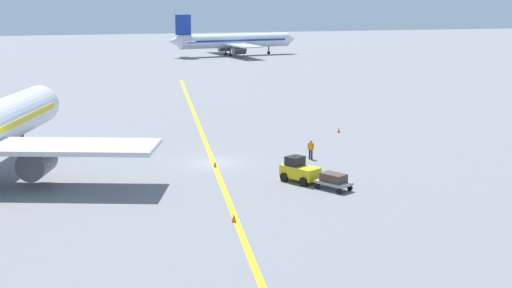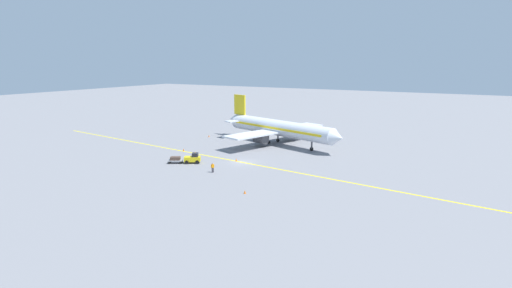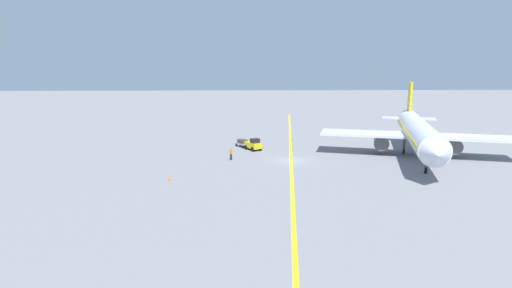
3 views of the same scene
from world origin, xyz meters
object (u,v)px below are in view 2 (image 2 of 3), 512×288
traffic_cone_near_nose (236,160)px  traffic_cone_mid_apron (184,150)px  airplane_at_gate (278,128)px  traffic_cone_far_edge (209,136)px  traffic_cone_by_wingtip (245,192)px  ground_crew_worker (213,167)px  baggage_cart_trailing (175,159)px  baggage_tug_white (193,158)px

traffic_cone_near_nose → traffic_cone_mid_apron: size_ratio=1.00×
airplane_at_gate → traffic_cone_far_edge: airplane_at_gate is taller
traffic_cone_near_nose → traffic_cone_far_edge: (-17.64, -19.48, 0.00)m
traffic_cone_by_wingtip → traffic_cone_far_edge: same height
airplane_at_gate → traffic_cone_mid_apron: 22.26m
ground_crew_worker → traffic_cone_mid_apron: (-10.60, -15.32, -0.63)m
baggage_cart_trailing → traffic_cone_by_wingtip: size_ratio=5.36×
airplane_at_gate → traffic_cone_near_nose: 19.01m
baggage_tug_white → traffic_cone_far_edge: size_ratio=6.08×
baggage_cart_trailing → traffic_cone_far_edge: bearing=-157.3°
ground_crew_worker → traffic_cone_near_nose: 8.77m
traffic_cone_near_nose → traffic_cone_by_wingtip: same height
baggage_cart_trailing → traffic_cone_near_nose: baggage_cart_trailing is taller
baggage_cart_trailing → traffic_cone_near_nose: size_ratio=5.36×
ground_crew_worker → traffic_cone_by_wingtip: (6.90, 10.71, -0.63)m
ground_crew_worker → traffic_cone_by_wingtip: ground_crew_worker is taller
traffic_cone_by_wingtip → traffic_cone_near_nose: bearing=-143.8°
traffic_cone_by_wingtip → baggage_cart_trailing: bearing=-112.8°
traffic_cone_near_nose → traffic_cone_by_wingtip: bearing=36.2°
ground_crew_worker → traffic_cone_by_wingtip: 12.76m
baggage_cart_trailing → traffic_cone_by_wingtip: 22.34m
traffic_cone_near_nose → traffic_cone_far_edge: size_ratio=1.00×
baggage_tug_white → traffic_cone_far_edge: 26.43m
baggage_tug_white → traffic_cone_mid_apron: 10.95m
traffic_cone_mid_apron → traffic_cone_far_edge: (-15.76, -4.89, 0.00)m
baggage_cart_trailing → traffic_cone_mid_apron: bearing=-148.5°
traffic_cone_by_wingtip → airplane_at_gate: bearing=-160.9°
airplane_at_gate → baggage_tug_white: bearing=-13.9°
traffic_cone_near_nose → traffic_cone_mid_apron: same height
traffic_cone_near_nose → baggage_tug_white: bearing=-50.2°
traffic_cone_near_nose → traffic_cone_by_wingtip: (15.62, 11.44, 0.00)m
baggage_cart_trailing → traffic_cone_by_wingtip: baggage_cart_trailing is taller
baggage_cart_trailing → ground_crew_worker: size_ratio=1.76×
airplane_at_gate → traffic_cone_by_wingtip: (34.32, 11.85, -3.43)m
baggage_tug_white → traffic_cone_by_wingtip: size_ratio=6.08×
baggage_tug_white → traffic_cone_near_nose: size_ratio=6.08×
airplane_at_gate → baggage_tug_white: airplane_at_gate is taller
airplane_at_gate → baggage_cart_trailing: 27.28m
ground_crew_worker → traffic_cone_far_edge: bearing=-142.5°
baggage_cart_trailing → baggage_tug_white: bearing=121.0°
baggage_tug_white → traffic_cone_far_edge: baggage_tug_white is taller
baggage_cart_trailing → traffic_cone_near_nose: 11.52m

